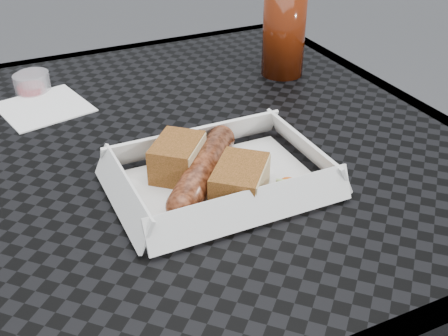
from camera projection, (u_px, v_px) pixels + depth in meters
name	position (u px, v px, depth m)	size (l,w,h in m)	color
patio_table	(171.00, 190.00, 0.79)	(0.80, 0.80, 0.74)	black
food_tray	(220.00, 184.00, 0.66)	(0.22, 0.15, 0.00)	white
bratwurst	(203.00, 169.00, 0.65)	(0.14, 0.15, 0.04)	brown
bread_near	(177.00, 158.00, 0.67)	(0.07, 0.05, 0.04)	brown
bread_far	(240.00, 181.00, 0.63)	(0.08, 0.05, 0.04)	brown
veg_garnish	(290.00, 188.00, 0.65)	(0.03, 0.03, 0.00)	#E25609
napkin	(44.00, 107.00, 0.84)	(0.12, 0.12, 0.00)	white
condiment_cup_sauce	(30.00, 84.00, 0.88)	(0.05, 0.05, 0.03)	maroon
condiment_cup_empty	(34.00, 82.00, 0.89)	(0.05, 0.05, 0.03)	silver
drink_glass	(284.00, 31.00, 0.92)	(0.07, 0.07, 0.15)	#4E1706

